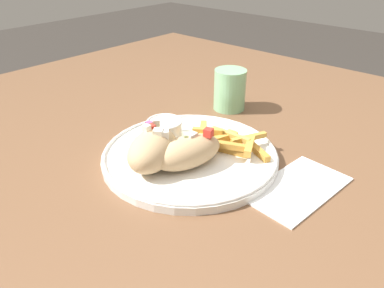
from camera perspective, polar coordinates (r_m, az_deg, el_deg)
The scene contains 8 objects.
table at distance 0.70m, azimuth -1.73°, elevation -7.58°, with size 1.48×1.48×0.76m.
napkin at distance 0.63m, azimuth 15.80°, elevation -6.47°, with size 0.19×0.12×0.00m.
plate at distance 0.67m, azimuth -0.00°, elevation -1.81°, with size 0.32×0.32×0.02m.
pita_sandwich_near at distance 0.63m, azimuth -0.68°, elevation -1.18°, with size 0.14×0.09×0.06m.
pita_sandwich_far at distance 0.63m, azimuth -5.98°, elevation -0.81°, with size 0.14×0.11×0.07m.
fries_pile at distance 0.69m, azimuth 4.92°, elevation 0.44°, with size 0.11×0.17×0.03m.
sauce_ramekin at distance 0.72m, azimuth -4.18°, elevation 2.42°, with size 0.07×0.07×0.04m.
water_glass at distance 0.88m, azimuth 5.76°, elevation 7.97°, with size 0.07×0.07×0.09m.
Camera 1 is at (-0.41, -0.39, 1.12)m, focal length 35.00 mm.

